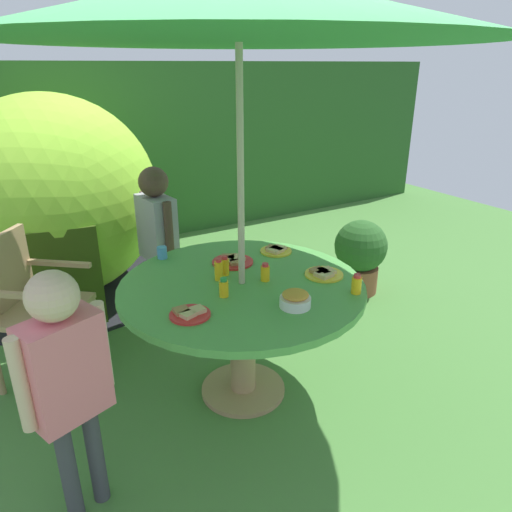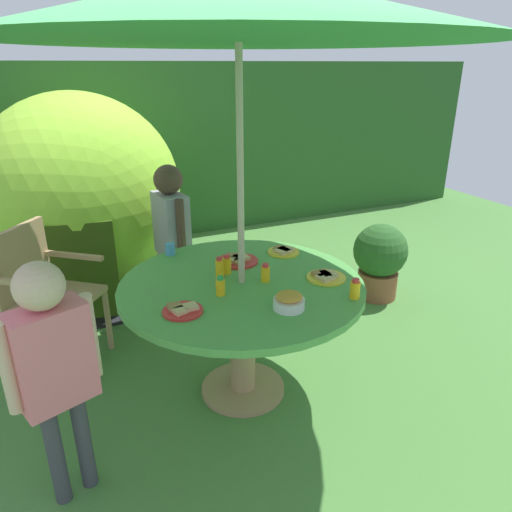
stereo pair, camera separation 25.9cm
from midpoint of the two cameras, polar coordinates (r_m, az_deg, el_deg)
name	(u,v)px [view 1 (the left image)]	position (r m, az deg, el deg)	size (l,w,h in m)	color
ground_plane	(243,392)	(3.03, -4.09, -16.08)	(10.00, 10.00, 0.02)	#477A38
hedge_backdrop	(96,155)	(5.57, -20.03, 11.37)	(9.00, 0.70, 1.89)	#285623
garden_table	(242,304)	(2.70, -4.44, -5.84)	(1.37, 1.37, 0.73)	tan
patio_umbrella	(238,6)	(2.39, -5.62, 27.75)	(2.41, 2.41, 2.25)	#B7AD8C
wooden_chair	(28,299)	(3.25, -27.88, -4.63)	(0.66, 0.67, 0.93)	tan
dome_tent	(54,197)	(4.39, -24.75, 6.44)	(2.22, 2.22, 1.66)	#8CC633
potted_plant	(360,253)	(4.12, 10.69, 0.27)	(0.45, 0.45, 0.64)	brown
child_in_grey_shirt	(157,228)	(3.46, -13.92, 3.21)	(0.21, 0.41, 1.22)	brown
child_in_pink_shirt	(65,369)	(2.11, -25.36, -12.31)	(0.38, 0.26, 1.17)	#3F3F47
snack_bowl	(295,299)	(2.36, 1.63, -5.31)	(0.16, 0.16, 0.09)	white
plate_mid_right	(276,250)	(3.05, -0.01, 0.67)	(0.20, 0.20, 0.03)	yellow
plate_far_right	(189,314)	(2.34, -11.19, -6.89)	(0.20, 0.20, 0.03)	red
plate_mid_left	(324,273)	(2.72, 5.47, -2.16)	(0.22, 0.22, 0.03)	yellow
plate_center_front	(232,261)	(2.90, -5.41, -0.64)	(0.25, 0.25, 0.03)	red
juice_bottle_near_left	(265,273)	(2.64, -1.69, -2.08)	(0.05, 0.05, 0.10)	yellow
juice_bottle_near_right	(225,266)	(2.72, -6.51, -1.27)	(0.05, 0.05, 0.12)	yellow
juice_bottle_far_left	(357,284)	(2.52, 9.16, -3.47)	(0.05, 0.05, 0.11)	yellow
juice_bottle_center_back	(219,270)	(2.66, -7.31, -1.74)	(0.05, 0.05, 0.13)	yellow
juice_bottle_front_edge	(224,288)	(2.48, -6.90, -3.91)	(0.05, 0.05, 0.11)	yellow
cup_near	(162,253)	(3.03, -13.66, 0.35)	(0.06, 0.06, 0.07)	#4C99D8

